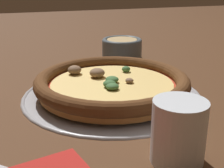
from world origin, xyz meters
TOP-DOWN VIEW (x-y plane):
  - ground_plane at (0.00, 0.00)m, footprint 3.00×3.00m
  - pizza_tray at (0.00, 0.00)m, footprint 0.36×0.36m
  - pizza at (0.00, 0.00)m, footprint 0.31×0.31m
  - bowl_near at (0.27, -0.12)m, footprint 0.11×0.11m
  - drinking_cup at (-0.24, -0.01)m, footprint 0.07×0.07m

SIDE VIEW (x-z plane):
  - ground_plane at x=0.00m, z-range 0.00..0.00m
  - pizza_tray at x=0.00m, z-range 0.00..0.01m
  - pizza at x=0.00m, z-range 0.01..0.05m
  - bowl_near at x=0.27m, z-range 0.00..0.06m
  - drinking_cup at x=-0.24m, z-range 0.00..0.08m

